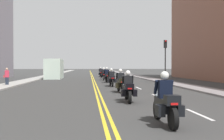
{
  "coord_description": "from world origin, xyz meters",
  "views": [
    {
      "loc": [
        -0.61,
        -1.59,
        1.77
      ],
      "look_at": [
        1.73,
        25.14,
        1.4
      ],
      "focal_mm": 43.22,
      "sensor_mm": 36.0,
      "label": 1
    }
  ],
  "objects_px": {
    "motorcycle_1": "(128,89)",
    "motorcycle_7": "(101,73)",
    "traffic_light_near": "(165,53)",
    "motorcycle_4": "(107,76)",
    "parked_truck": "(55,70)",
    "motorcycle_5": "(104,75)",
    "motorcycle_2": "(121,83)",
    "motorcycle_3": "(112,79)",
    "motorcycle_0": "(166,103)",
    "pedestrian_0": "(7,77)",
    "motorcycle_6": "(104,74)"
  },
  "relations": [
    {
      "from": "motorcycle_1",
      "to": "motorcycle_5",
      "type": "relative_size",
      "value": 1.06
    },
    {
      "from": "motorcycle_0",
      "to": "motorcycle_4",
      "type": "relative_size",
      "value": 1.02
    },
    {
      "from": "traffic_light_near",
      "to": "motorcycle_0",
      "type": "bearing_deg",
      "value": -106.16
    },
    {
      "from": "motorcycle_2",
      "to": "motorcycle_1",
      "type": "bearing_deg",
      "value": -95.61
    },
    {
      "from": "motorcycle_3",
      "to": "motorcycle_2",
      "type": "bearing_deg",
      "value": -90.63
    },
    {
      "from": "motorcycle_2",
      "to": "pedestrian_0",
      "type": "height_order",
      "value": "pedestrian_0"
    },
    {
      "from": "motorcycle_2",
      "to": "motorcycle_4",
      "type": "relative_size",
      "value": 0.95
    },
    {
      "from": "motorcycle_2",
      "to": "pedestrian_0",
      "type": "distance_m",
      "value": 11.68
    },
    {
      "from": "motorcycle_0",
      "to": "motorcycle_2",
      "type": "xyz_separation_m",
      "value": [
        -0.15,
        10.15,
        -0.0
      ]
    },
    {
      "from": "motorcycle_3",
      "to": "traffic_light_near",
      "type": "relative_size",
      "value": 0.51
    },
    {
      "from": "motorcycle_1",
      "to": "parked_truck",
      "type": "height_order",
      "value": "parked_truck"
    },
    {
      "from": "motorcycle_2",
      "to": "pedestrian_0",
      "type": "relative_size",
      "value": 1.29
    },
    {
      "from": "motorcycle_0",
      "to": "pedestrian_0",
      "type": "height_order",
      "value": "pedestrian_0"
    },
    {
      "from": "motorcycle_1",
      "to": "parked_truck",
      "type": "bearing_deg",
      "value": 107.02
    },
    {
      "from": "motorcycle_5",
      "to": "pedestrian_0",
      "type": "relative_size",
      "value": 1.3
    },
    {
      "from": "motorcycle_4",
      "to": "motorcycle_5",
      "type": "distance_m",
      "value": 4.9
    },
    {
      "from": "motorcycle_1",
      "to": "motorcycle_7",
      "type": "bearing_deg",
      "value": 92.34
    },
    {
      "from": "pedestrian_0",
      "to": "parked_truck",
      "type": "xyz_separation_m",
      "value": [
        2.44,
        14.55,
        0.43
      ]
    },
    {
      "from": "pedestrian_0",
      "to": "motorcycle_1",
      "type": "bearing_deg",
      "value": 107.89
    },
    {
      "from": "motorcycle_1",
      "to": "motorcycle_7",
      "type": "xyz_separation_m",
      "value": [
        0.06,
        31.97,
        0.04
      ]
    },
    {
      "from": "motorcycle_1",
      "to": "motorcycle_5",
      "type": "xyz_separation_m",
      "value": [
        -0.01,
        21.27,
        0.0
      ]
    },
    {
      "from": "traffic_light_near",
      "to": "motorcycle_7",
      "type": "bearing_deg",
      "value": 108.05
    },
    {
      "from": "motorcycle_5",
      "to": "motorcycle_7",
      "type": "relative_size",
      "value": 0.94
    },
    {
      "from": "motorcycle_2",
      "to": "motorcycle_3",
      "type": "relative_size",
      "value": 0.92
    },
    {
      "from": "motorcycle_1",
      "to": "motorcycle_3",
      "type": "xyz_separation_m",
      "value": [
        0.06,
        10.4,
        0.03
      ]
    },
    {
      "from": "motorcycle_0",
      "to": "motorcycle_7",
      "type": "bearing_deg",
      "value": 89.52
    },
    {
      "from": "parked_truck",
      "to": "motorcycle_3",
      "type": "bearing_deg",
      "value": -66.51
    },
    {
      "from": "motorcycle_6",
      "to": "motorcycle_5",
      "type": "bearing_deg",
      "value": -92.37
    },
    {
      "from": "motorcycle_2",
      "to": "motorcycle_6",
      "type": "height_order",
      "value": "motorcycle_6"
    },
    {
      "from": "motorcycle_6",
      "to": "motorcycle_2",
      "type": "bearing_deg",
      "value": -89.14
    },
    {
      "from": "motorcycle_5",
      "to": "motorcycle_4",
      "type": "bearing_deg",
      "value": -85.88
    },
    {
      "from": "traffic_light_near",
      "to": "motorcycle_4",
      "type": "bearing_deg",
      "value": 157.59
    },
    {
      "from": "motorcycle_7",
      "to": "motorcycle_0",
      "type": "bearing_deg",
      "value": -92.8
    },
    {
      "from": "motorcycle_2",
      "to": "motorcycle_3",
      "type": "bearing_deg",
      "value": 88.35
    },
    {
      "from": "motorcycle_1",
      "to": "pedestrian_0",
      "type": "bearing_deg",
      "value": 130.85
    },
    {
      "from": "motorcycle_0",
      "to": "motorcycle_1",
      "type": "bearing_deg",
      "value": 92.95
    },
    {
      "from": "motorcycle_7",
      "to": "parked_truck",
      "type": "xyz_separation_m",
      "value": [
        -6.89,
        -5.72,
        0.59
      ]
    },
    {
      "from": "motorcycle_0",
      "to": "motorcycle_3",
      "type": "distance_m",
      "value": 15.69
    },
    {
      "from": "traffic_light_near",
      "to": "pedestrian_0",
      "type": "height_order",
      "value": "traffic_light_near"
    },
    {
      "from": "motorcycle_0",
      "to": "traffic_light_near",
      "type": "relative_size",
      "value": 0.51
    },
    {
      "from": "motorcycle_1",
      "to": "motorcycle_6",
      "type": "height_order",
      "value": "motorcycle_6"
    },
    {
      "from": "traffic_light_near",
      "to": "motorcycle_6",
      "type": "bearing_deg",
      "value": 114.19
    },
    {
      "from": "pedestrian_0",
      "to": "parked_truck",
      "type": "distance_m",
      "value": 14.76
    },
    {
      "from": "motorcycle_5",
      "to": "motorcycle_2",
      "type": "bearing_deg",
      "value": -85.94
    },
    {
      "from": "motorcycle_4",
      "to": "pedestrian_0",
      "type": "xyz_separation_m",
      "value": [
        -9.33,
        -4.68,
        0.16
      ]
    },
    {
      "from": "motorcycle_5",
      "to": "motorcycle_6",
      "type": "bearing_deg",
      "value": 89.81
    },
    {
      "from": "motorcycle_3",
      "to": "motorcycle_5",
      "type": "xyz_separation_m",
      "value": [
        -0.07,
        10.87,
        -0.02
      ]
    },
    {
      "from": "motorcycle_1",
      "to": "motorcycle_3",
      "type": "height_order",
      "value": "motorcycle_3"
    },
    {
      "from": "traffic_light_near",
      "to": "pedestrian_0",
      "type": "bearing_deg",
      "value": -171.56
    },
    {
      "from": "motorcycle_7",
      "to": "parked_truck",
      "type": "distance_m",
      "value": 8.97
    }
  ]
}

